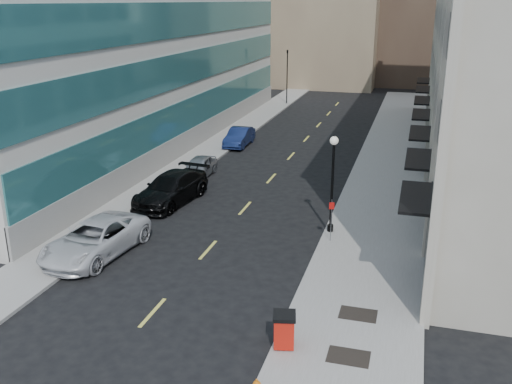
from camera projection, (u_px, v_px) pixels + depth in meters
The scene contains 18 objects.
ground at pixel (127, 341), 19.98m from camera, with size 160.00×160.00×0.00m, color black.
sidewalk_right at pixel (385, 187), 36.19m from camera, with size 5.00×80.00×0.15m, color gray.
sidewalk_left at pixel (182, 170), 39.87m from camera, with size 3.00×80.00×0.15m, color gray.
building_left at pixel (102, 18), 45.55m from camera, with size 16.14×46.00×20.00m.
skyline_tan_far at pixel (279, 2), 91.14m from camera, with size 12.00×14.00×22.00m, color #9A8665.
skyline_stone at pixel (501, 11), 72.14m from camera, with size 10.00×14.00×20.00m, color #B6AD9A.
grate_mid at pixel (348, 357), 18.84m from camera, with size 1.40×1.00×0.01m, color black.
grate_far at pixel (358, 314), 21.39m from camera, with size 1.40×1.00×0.01m, color black.
road_centerline at pixel (259, 192), 35.45m from camera, with size 0.15×68.20×0.01m.
traffic_signal at pixel (287, 53), 63.29m from camera, with size 0.66×0.66×6.98m.
car_white_van at pixel (95, 239), 26.44m from camera, with size 2.74×5.95×1.65m, color silver.
car_black_pickup at pixel (171, 189), 33.37m from camera, with size 2.42×5.95×1.73m, color black.
car_silver_sedan at pixel (199, 167), 38.37m from camera, with size 1.61×3.99×1.36m, color #919599.
car_blue_sedan at pixel (239, 137), 46.49m from camera, with size 1.56×4.48×1.48m, color navy.
trash_bin at pixel (284, 329), 19.21m from camera, with size 0.91×0.94×1.25m.
lamppost at pixel (333, 175), 28.15m from camera, with size 0.42×0.42×5.06m.
sign_post at pixel (331, 214), 27.49m from camera, with size 0.25×0.10×2.14m.
urn_planter at pixel (420, 193), 33.44m from camera, with size 0.55×0.55×0.76m.
Camera 1 is at (9.12, -15.33, 11.35)m, focal length 40.00 mm.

